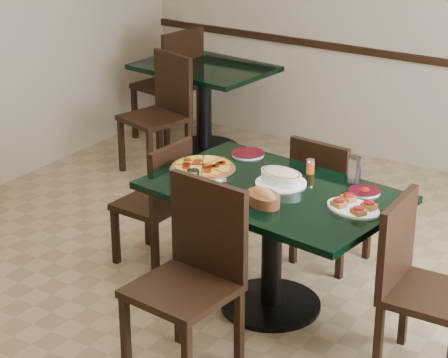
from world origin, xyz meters
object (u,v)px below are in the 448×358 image
Objects in this scene: lasagna_casserole at (281,177)px; bruschetta_platter at (353,206)px; chair_right at (415,278)px; back_chair_near at (163,107)px; back_table at (205,91)px; pepperoni_pizza at (203,167)px; chair_left at (160,198)px; main_table at (273,219)px; chair_far at (326,196)px; chair_near at (194,268)px; bread_basket at (264,197)px; back_chair_left at (174,78)px.

bruschetta_platter is at bearing -0.81° from lasagna_casserole.
back_chair_near reaches higher than chair_right.
pepperoni_pizza reaches higher than back_table.
lasagna_casserole is at bearing -40.63° from back_table.
chair_left is at bearing -38.43° from back_chair_near.
chair_far is (0.02, 0.64, -0.09)m from main_table.
back_table is 2.37m from pepperoni_pizza.
chair_far is at bearing 47.12° from chair_right.
chair_right is 3.21× the size of lasagna_casserole.
pepperoni_pizza is at bearing 126.67° from chair_near.
bread_basket is (0.93, -0.30, 0.33)m from chair_left.
chair_right reaches higher than chair_left.
back_chair_near is at bearing 154.26° from lasagna_casserole.
chair_right is at bearing 85.50° from chair_left.
bread_basket is 0.47m from bruschetta_platter.
chair_far is 0.86× the size of chair_near.
back_chair_left is at bearing 175.48° from back_table.
back_table is at bearing 102.85° from back_chair_near.
chair_far reaches higher than lasagna_casserole.
bread_basket is (2.23, -2.25, 0.22)m from back_chair_left.
back_chair_near is 0.95× the size of back_chair_left.
back_chair_near is 2.51m from bread_basket.
back_chair_left is (-0.34, 0.62, 0.03)m from back_chair_near.
chair_left is 0.93m from lasagna_casserole.
back_chair_near is at bearing 133.73° from pepperoni_pizza.
chair_left is 3.15× the size of bread_basket.
chair_left reaches higher than main_table.
back_table is 1.34× the size of chair_far.
chair_left is at bearing -178.91° from main_table.
chair_left is at bearing 141.00° from chair_near.
back_chair_left reaches higher than chair_far.
chair_right is (0.94, 0.59, -0.05)m from chair_near.
back_table is at bearing 156.50° from bread_basket.
chair_far is 0.86× the size of back_chair_left.
back_chair_near is 2.44× the size of pepperoni_pizza.
back_chair_left reaches higher than pepperoni_pizza.
chair_right is 3.14m from back_chair_near.
pepperoni_pizza is at bearing -30.57° from back_chair_near.
bruschetta_platter is (2.29, -1.99, 0.25)m from back_table.
main_table and back_table have the same top height.
main_table is 0.91m from chair_right.
chair_near is 1.21× the size of chair_left.
back_chair_left reaches higher than bruschetta_platter.
pepperoni_pizza is (-0.51, -0.62, 0.29)m from chair_far.
back_chair_left is at bearing 148.34° from lasagna_casserole.
chair_left is (0.93, -1.89, -0.07)m from back_table.
chair_far is 0.64m from lasagna_casserole.
back_chair_near is (-2.73, 1.55, 0.01)m from chair_right.
main_table is 1.71× the size of chair_far.
pepperoni_pizza is 0.49m from lasagna_casserole.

